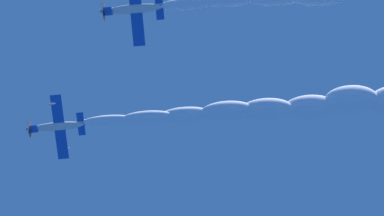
# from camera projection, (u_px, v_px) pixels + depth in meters

# --- Properties ---
(airplane_lead) EXTENTS (7.20, 7.10, 2.76)m
(airplane_lead) POSITION_uv_depth(u_px,v_px,m) (56.00, 126.00, 68.71)
(airplane_lead) COLOR silver
(airplane_left_wingman) EXTENTS (7.15, 7.07, 2.93)m
(airplane_left_wingman) POSITION_uv_depth(u_px,v_px,m) (132.00, 9.00, 62.57)
(airplane_left_wingman) COLOR silver
(smoke_trail_lead) EXTENTS (25.98, 35.26, 3.91)m
(smoke_trail_lead) POSITION_uv_depth(u_px,v_px,m) (302.00, 106.00, 68.01)
(smoke_trail_lead) COLOR white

